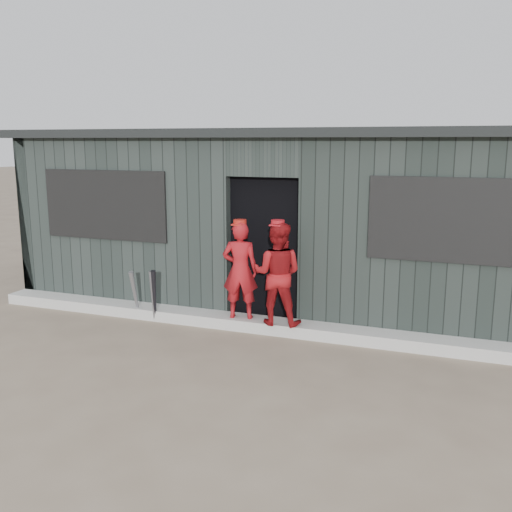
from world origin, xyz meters
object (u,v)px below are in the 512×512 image
at_px(bat_right, 154,296).
at_px(player_red_right, 277,274).
at_px(bat_mid, 153,296).
at_px(player_grey_back, 316,275).
at_px(dugout, 294,218).
at_px(player_red_left, 240,270).
at_px(bat_left, 135,294).

height_order(bat_right, player_red_right, player_red_right).
xyz_separation_m(bat_mid, player_grey_back, (2.06, 0.85, 0.29)).
distance_m(bat_right, dugout, 2.53).
height_order(bat_right, dugout, dugout).
bearing_deg(player_red_right, player_grey_back, -117.13).
relative_size(bat_mid, player_red_right, 0.55).
relative_size(player_red_left, dugout, 0.16).
distance_m(bat_right, player_red_left, 1.27).
distance_m(bat_left, player_red_right, 2.12).
height_order(player_grey_back, dugout, dugout).
xyz_separation_m(bat_left, bat_mid, (0.31, -0.04, 0.01)).
relative_size(player_red_right, dugout, 0.16).
distance_m(player_red_left, player_red_right, 0.54).
xyz_separation_m(bat_mid, dugout, (1.44, 1.88, 0.92)).
distance_m(bat_mid, dugout, 2.54).
bearing_deg(bat_right, dugout, 53.41).
relative_size(bat_left, bat_mid, 1.00).
bearing_deg(dugout, bat_right, -126.59).
xyz_separation_m(bat_right, player_red_right, (1.73, 0.12, 0.43)).
relative_size(bat_left, dugout, 0.09).
distance_m(bat_right, player_red_right, 1.78).
bearing_deg(player_grey_back, player_red_right, 72.59).
bearing_deg(player_red_right, bat_right, -0.82).
bearing_deg(bat_left, dugout, 46.46).
height_order(player_red_right, dugout, dugout).
height_order(bat_left, bat_right, bat_right).
distance_m(player_red_left, player_grey_back, 1.09).
height_order(bat_mid, bat_right, bat_right).
bearing_deg(bat_mid, bat_right, -27.34).
xyz_separation_m(bat_left, player_red_left, (1.53, 0.13, 0.44)).
xyz_separation_m(player_red_right, dugout, (-0.32, 1.78, 0.48)).
relative_size(player_red_left, player_red_right, 0.98).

